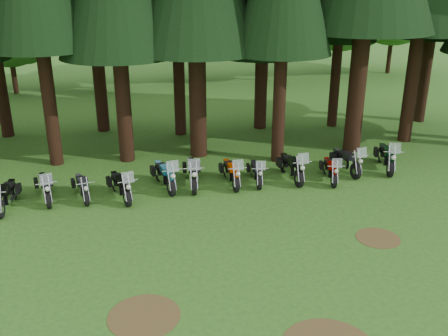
{
  "coord_description": "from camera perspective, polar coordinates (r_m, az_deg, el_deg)",
  "views": [
    {
      "loc": [
        -3.04,
        -12.29,
        7.8
      ],
      "look_at": [
        0.39,
        5.0,
        1.0
      ],
      "focal_mm": 40.0,
      "sensor_mm": 36.0,
      "label": 1
    }
  ],
  "objects": [
    {
      "name": "motorcycle_11",
      "position": [
        22.46,
        18.05,
        1.13
      ],
      "size": [
        1.0,
        2.48,
        1.58
      ],
      "rotation": [
        0.0,
        0.0,
        -0.28
      ],
      "color": "black",
      "rests_on": "ground"
    },
    {
      "name": "decid_2",
      "position": [
        37.9,
        -23.28,
        15.17
      ],
      "size": [
        6.72,
        6.53,
        8.4
      ],
      "color": "black",
      "rests_on": "ground"
    },
    {
      "name": "motorcycle_4",
      "position": [
        19.6,
        -6.8,
        -0.9
      ],
      "size": [
        0.79,
        2.42,
        1.52
      ],
      "rotation": [
        0.0,
        0.0,
        0.21
      ],
      "color": "black",
      "rests_on": "ground"
    },
    {
      "name": "ground",
      "position": [
        14.87,
        2.32,
        -10.57
      ],
      "size": [
        120.0,
        120.0,
        0.0
      ],
      "primitive_type": "plane",
      "color": "#2B5C1C",
      "rests_on": "ground"
    },
    {
      "name": "decid_3",
      "position": [
        37.6,
        -14.24,
        15.47
      ],
      "size": [
        6.12,
        5.95,
        7.65
      ],
      "color": "black",
      "rests_on": "ground"
    },
    {
      "name": "decid_4",
      "position": [
        39.04,
        -4.55,
        16.0
      ],
      "size": [
        5.93,
        5.76,
        7.41
      ],
      "color": "black",
      "rests_on": "ground"
    },
    {
      "name": "motorcycle_9",
      "position": [
        20.64,
        12.04,
        -0.28
      ],
      "size": [
        0.63,
        2.1,
        1.32
      ],
      "rotation": [
        0.0,
        0.0,
        -0.18
      ],
      "color": "black",
      "rests_on": "ground"
    },
    {
      "name": "decid_6",
      "position": [
        43.26,
        13.87,
        17.09
      ],
      "size": [
        7.06,
        6.86,
        8.82
      ],
      "color": "black",
      "rests_on": "ground"
    },
    {
      "name": "motorcycle_8",
      "position": [
        20.47,
        7.71,
        0.03
      ],
      "size": [
        0.48,
        2.41,
        1.52
      ],
      "rotation": [
        0.0,
        0.0,
        0.05
      ],
      "color": "black",
      "rests_on": "ground"
    },
    {
      "name": "motorcycle_0",
      "position": [
        19.4,
        -23.65,
        -2.97
      ],
      "size": [
        0.49,
        2.27,
        1.43
      ],
      "rotation": [
        0.0,
        0.0,
        -0.08
      ],
      "color": "black",
      "rests_on": "ground"
    },
    {
      "name": "motorcycle_2",
      "position": [
        19.33,
        -15.9,
        -2.2
      ],
      "size": [
        0.6,
        2.0,
        0.82
      ],
      "rotation": [
        0.0,
        0.0,
        0.24
      ],
      "color": "black",
      "rests_on": "ground"
    },
    {
      "name": "motorcycle_6",
      "position": [
        19.82,
        0.82,
        -0.6
      ],
      "size": [
        0.42,
        2.25,
        1.42
      ],
      "rotation": [
        0.0,
        0.0,
        0.03
      ],
      "color": "black",
      "rests_on": "ground"
    },
    {
      "name": "motorcycle_10",
      "position": [
        21.65,
        13.78,
        0.72
      ],
      "size": [
        0.55,
        2.31,
        1.45
      ],
      "rotation": [
        0.0,
        0.0,
        0.11
      ],
      "color": "black",
      "rests_on": "ground"
    },
    {
      "name": "dirt_patch_1",
      "position": [
        16.77,
        17.18,
        -7.64
      ],
      "size": [
        1.4,
        1.4,
        0.01
      ],
      "primitive_type": "cylinder",
      "color": "#4C3D1E",
      "rests_on": "ground"
    },
    {
      "name": "dirt_patch_0",
      "position": [
        12.91,
        -9.12,
        -16.37
      ],
      "size": [
        1.8,
        1.8,
        0.01
      ],
      "primitive_type": "cylinder",
      "color": "#4C3D1E",
      "rests_on": "ground"
    },
    {
      "name": "motorcycle_7",
      "position": [
        20.03,
        3.7,
        -0.54
      ],
      "size": [
        0.45,
        2.03,
        1.28
      ],
      "rotation": [
        0.0,
        0.0,
        -0.09
      ],
      "color": "black",
      "rests_on": "ground"
    },
    {
      "name": "motorcycle_3",
      "position": [
        18.95,
        -11.72,
        -2.09
      ],
      "size": [
        0.91,
        2.27,
        1.44
      ],
      "rotation": [
        0.0,
        0.0,
        0.28
      ],
      "color": "black",
      "rests_on": "ground"
    },
    {
      "name": "motorcycle_1",
      "position": [
        19.58,
        -19.75,
        -2.17
      ],
      "size": [
        0.8,
        2.27,
        1.43
      ],
      "rotation": [
        0.0,
        0.0,
        0.23
      ],
      "color": "black",
      "rests_on": "ground"
    },
    {
      "name": "motorcycle_5",
      "position": [
        19.69,
        -3.61,
        -0.64
      ],
      "size": [
        0.54,
        2.48,
        1.56
      ],
      "rotation": [
        0.0,
        0.0,
        -0.08
      ],
      "color": "black",
      "rests_on": "ground"
    }
  ]
}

